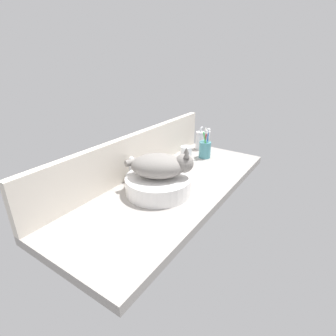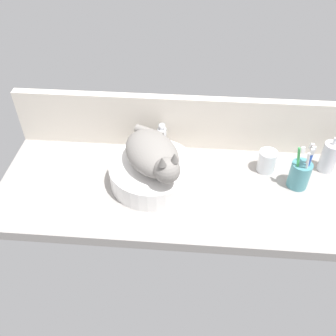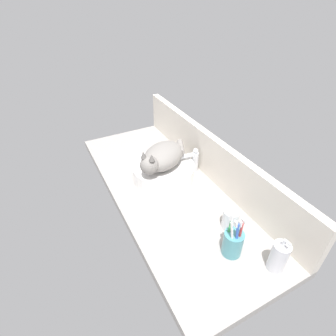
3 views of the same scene
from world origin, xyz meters
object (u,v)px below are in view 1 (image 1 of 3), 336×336
faucet (134,169)px  toothbrush_cup (205,149)px  cat (161,165)px  soap_dispenser (200,140)px  water_glass (186,154)px  sink_basin (158,184)px

faucet → toothbrush_cup: size_ratio=0.73×
cat → soap_dispenser: bearing=11.3°
faucet → soap_dispenser: size_ratio=0.88×
faucet → toothbrush_cup: (51.21, -14.69, -1.67)cm
soap_dispenser → toothbrush_cup: toothbrush_cup is taller
cat → soap_dispenser: (64.47, 12.86, -7.60)cm
cat → faucet: cat is taller
cat → water_glass: cat is taller
sink_basin → soap_dispenser: (65.25, 11.73, 2.16)cm
faucet → toothbrush_cup: 53.30cm
faucet → water_glass: (40.59, -7.07, -3.45)cm
cat → toothbrush_cup: cat is taller
soap_dispenser → water_glass: (-22.93, -2.22, -2.31)cm
sink_basin → soap_dispenser: size_ratio=2.03×
faucet → soap_dispenser: bearing=-4.4°
sink_basin → water_glass: 43.37cm
water_glass → sink_basin: bearing=-167.3°
toothbrush_cup → water_glass: toothbrush_cup is taller
faucet → sink_basin: bearing=-95.9°
faucet → soap_dispenser: (63.52, -4.85, -1.14)cm
sink_basin → toothbrush_cup: bearing=2.0°
sink_basin → water_glass: size_ratio=3.58×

